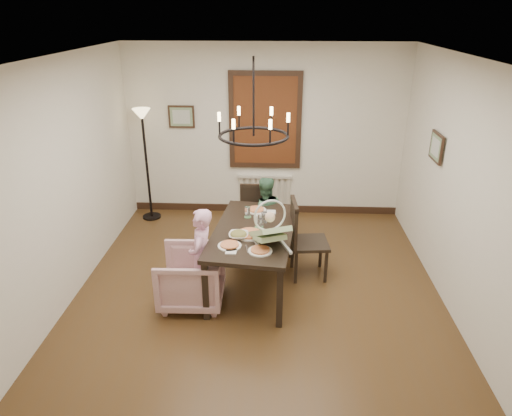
# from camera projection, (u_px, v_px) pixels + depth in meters

# --- Properties ---
(room_shell) EXTENTS (4.51, 5.00, 2.81)m
(room_shell) POSITION_uv_depth(u_px,v_px,m) (260.00, 177.00, 5.45)
(room_shell) COLOR #4A3119
(room_shell) RESTS_ON ground
(dining_table) EXTENTS (1.13, 1.78, 0.79)m
(dining_table) POSITION_uv_depth(u_px,v_px,m) (254.00, 236.00, 5.58)
(dining_table) COLOR black
(dining_table) RESTS_ON room_shell
(chair_far) EXTENTS (0.42, 0.42, 0.95)m
(chair_far) POSITION_uv_depth(u_px,v_px,m) (254.00, 220.00, 6.53)
(chair_far) COLOR black
(chair_far) RESTS_ON room_shell
(chair_right) EXTENTS (0.51, 0.51, 1.07)m
(chair_right) POSITION_uv_depth(u_px,v_px,m) (310.00, 239.00, 5.86)
(chair_right) COLOR black
(chair_right) RESTS_ON room_shell
(armchair) EXTENTS (0.77, 0.75, 0.69)m
(armchair) POSITION_uv_depth(u_px,v_px,m) (191.00, 277.00, 5.38)
(armchair) COLOR #DAA6AE
(armchair) RESTS_ON room_shell
(elderly_woman) EXTENTS (0.27, 0.39, 1.00)m
(elderly_woman) POSITION_uv_depth(u_px,v_px,m) (202.00, 265.00, 5.33)
(elderly_woman) COLOR #ECA6C7
(elderly_woman) RESTS_ON room_shell
(seated_man) EXTENTS (0.53, 0.46, 0.94)m
(seated_man) POSITION_uv_depth(u_px,v_px,m) (264.00, 221.00, 6.49)
(seated_man) COLOR #437050
(seated_man) RESTS_ON room_shell
(baby_bouncer) EXTENTS (0.58, 0.66, 0.36)m
(baby_bouncer) POSITION_uv_depth(u_px,v_px,m) (270.00, 230.00, 5.13)
(baby_bouncer) COLOR #AFCC8C
(baby_bouncer) RESTS_ON dining_table
(salad_bowl) EXTENTS (0.28, 0.28, 0.07)m
(salad_bowl) POSITION_uv_depth(u_px,v_px,m) (239.00, 235.00, 5.33)
(salad_bowl) COLOR white
(salad_bowl) RESTS_ON dining_table
(pizza_platter) EXTENTS (0.33, 0.33, 0.04)m
(pizza_platter) POSITION_uv_depth(u_px,v_px,m) (249.00, 234.00, 5.39)
(pizza_platter) COLOR tan
(pizza_platter) RESTS_ON dining_table
(drinking_glass) EXTENTS (0.07, 0.07, 0.14)m
(drinking_glass) POSITION_uv_depth(u_px,v_px,m) (261.00, 224.00, 5.52)
(drinking_glass) COLOR silver
(drinking_glass) RESTS_ON dining_table
(window_blinds) EXTENTS (1.00, 0.03, 1.40)m
(window_blinds) POSITION_uv_depth(u_px,v_px,m) (265.00, 121.00, 7.29)
(window_blinds) COLOR #583211
(window_blinds) RESTS_ON room_shell
(radiator) EXTENTS (0.92, 0.12, 0.62)m
(radiator) POSITION_uv_depth(u_px,v_px,m) (265.00, 193.00, 7.81)
(radiator) COLOR silver
(radiator) RESTS_ON room_shell
(picture_back) EXTENTS (0.42, 0.03, 0.36)m
(picture_back) POSITION_uv_depth(u_px,v_px,m) (181.00, 117.00, 7.34)
(picture_back) COLOR black
(picture_back) RESTS_ON room_shell
(picture_right) EXTENTS (0.03, 0.42, 0.36)m
(picture_right) POSITION_uv_depth(u_px,v_px,m) (436.00, 147.00, 5.74)
(picture_right) COLOR black
(picture_right) RESTS_ON room_shell
(floor_lamp) EXTENTS (0.30, 0.30, 1.80)m
(floor_lamp) POSITION_uv_depth(u_px,v_px,m) (147.00, 167.00, 7.37)
(floor_lamp) COLOR black
(floor_lamp) RESTS_ON room_shell
(chandelier) EXTENTS (0.80, 0.80, 0.04)m
(chandelier) POSITION_uv_depth(u_px,v_px,m) (254.00, 136.00, 5.08)
(chandelier) COLOR black
(chandelier) RESTS_ON room_shell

